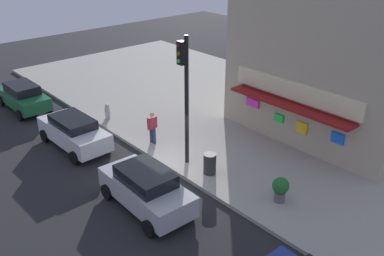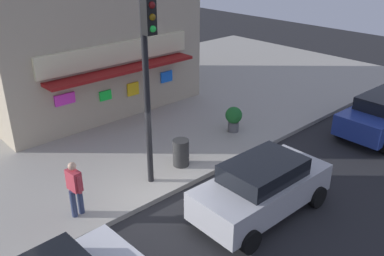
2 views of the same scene
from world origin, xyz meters
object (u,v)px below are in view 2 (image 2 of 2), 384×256
at_px(traffic_light, 148,68).
at_px(parked_car_silver, 262,187).
at_px(pedestrian, 75,187).
at_px(trash_can, 181,153).
at_px(potted_plant_by_doorway, 234,117).

bearing_deg(traffic_light, parked_car_silver, -65.89).
bearing_deg(parked_car_silver, pedestrian, 140.89).
bearing_deg(traffic_light, trash_can, 8.99).
relative_size(traffic_light, trash_can, 6.29).
bearing_deg(potted_plant_by_doorway, trash_can, -169.39).
bearing_deg(pedestrian, trash_can, 2.24).
relative_size(trash_can, parked_car_silver, 0.22).
xyz_separation_m(pedestrian, parked_car_silver, (3.94, -3.20, -0.21)).
distance_m(traffic_light, potted_plant_by_doorway, 5.63).
distance_m(trash_can, potted_plant_by_doorway, 3.34).
relative_size(traffic_light, potted_plant_by_doorway, 5.66).
height_order(pedestrian, potted_plant_by_doorway, pedestrian).
bearing_deg(parked_car_silver, potted_plant_by_doorway, 50.77).
height_order(potted_plant_by_doorway, parked_car_silver, parked_car_silver).
height_order(trash_can, potted_plant_by_doorway, potted_plant_by_doorway).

